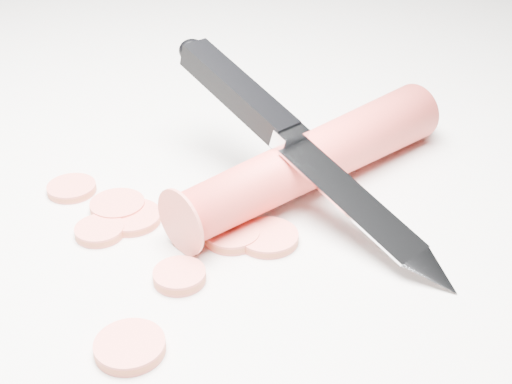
% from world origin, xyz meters
% --- Properties ---
extents(ground, '(2.40, 2.40, 0.00)m').
position_xyz_m(ground, '(0.00, 0.00, 0.00)').
color(ground, beige).
rests_on(ground, ground).
extents(carrot, '(0.12, 0.22, 0.04)m').
position_xyz_m(carrot, '(0.07, 0.07, 0.02)').
color(carrot, red).
rests_on(carrot, ground).
extents(carrot_slice_0, '(0.04, 0.04, 0.01)m').
position_xyz_m(carrot_slice_0, '(-0.03, -0.02, 0.00)').
color(carrot_slice_0, '#DB5C4E').
rests_on(carrot_slice_0, ground).
extents(carrot_slice_1, '(0.04, 0.04, 0.01)m').
position_xyz_m(carrot_slice_1, '(-0.02, -0.02, 0.00)').
color(carrot_slice_1, '#DB5C4E').
rests_on(carrot_slice_1, ground).
extents(carrot_slice_2, '(0.03, 0.03, 0.01)m').
position_xyz_m(carrot_slice_2, '(0.05, -0.02, 0.00)').
color(carrot_slice_2, '#DB5C4E').
rests_on(carrot_slice_2, ground).
extents(carrot_slice_3, '(0.03, 0.03, 0.01)m').
position_xyz_m(carrot_slice_3, '(0.04, -0.06, 0.00)').
color(carrot_slice_3, '#DB5C4E').
rests_on(carrot_slice_3, ground).
extents(carrot_slice_4, '(0.04, 0.04, 0.01)m').
position_xyz_m(carrot_slice_4, '(0.07, -0.01, 0.00)').
color(carrot_slice_4, '#DB5C4E').
rests_on(carrot_slice_4, ground).
extents(carrot_slice_5, '(0.03, 0.03, 0.01)m').
position_xyz_m(carrot_slice_5, '(-0.07, -0.01, 0.00)').
color(carrot_slice_5, '#DB5C4E').
rests_on(carrot_slice_5, ground).
extents(carrot_slice_6, '(0.04, 0.04, 0.01)m').
position_xyz_m(carrot_slice_6, '(0.05, -0.12, 0.00)').
color(carrot_slice_6, '#DB5C4E').
rests_on(carrot_slice_6, ground).
extents(carrot_slice_7, '(0.03, 0.03, 0.01)m').
position_xyz_m(carrot_slice_7, '(-0.02, -0.05, 0.00)').
color(carrot_slice_7, '#DB5C4E').
rests_on(carrot_slice_7, ground).
extents(kitchen_knife, '(0.24, 0.12, 0.09)m').
position_xyz_m(kitchen_knife, '(0.08, 0.04, 0.04)').
color(kitchen_knife, silver).
rests_on(kitchen_knife, ground).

